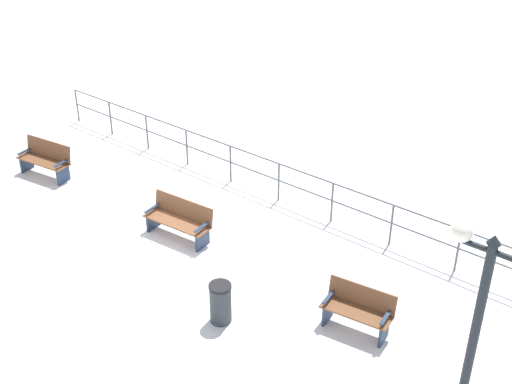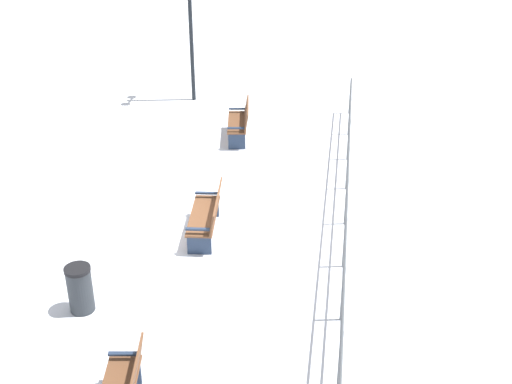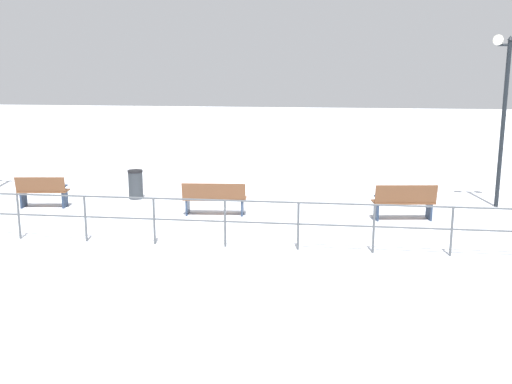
{
  "view_description": "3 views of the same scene",
  "coord_description": "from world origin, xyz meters",
  "px_view_note": "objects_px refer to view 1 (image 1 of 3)",
  "views": [
    {
      "loc": [
        9.01,
        9.58,
        8.72
      ],
      "look_at": [
        -1.37,
        1.26,
        1.08
      ],
      "focal_mm": 47.39,
      "sensor_mm": 36.0,
      "label": 1
    },
    {
      "loc": [
        -2.68,
        11.55,
        7.23
      ],
      "look_at": [
        -1.11,
        -0.01,
        1.03
      ],
      "focal_mm": 47.85,
      "sensor_mm": 36.0,
      "label": 2
    },
    {
      "loc": [
        -15.18,
        -3.09,
        3.92
      ],
      "look_at": [
        -0.56,
        -1.17,
        0.75
      ],
      "focal_mm": 41.94,
      "sensor_mm": 36.0,
      "label": 3
    }
  ],
  "objects_px": {
    "bench_third": "(358,309)",
    "bench_nearest": "(45,159)",
    "lamppost_middle": "(480,310)",
    "bench_second": "(179,219)",
    "trash_bin": "(221,303)"
  },
  "relations": [
    {
      "from": "bench_third",
      "to": "lamppost_middle",
      "type": "xyz_separation_m",
      "value": [
        1.77,
        2.69,
        2.53
      ]
    },
    {
      "from": "bench_nearest",
      "to": "lamppost_middle",
      "type": "bearing_deg",
      "value": 73.39
    },
    {
      "from": "bench_second",
      "to": "bench_nearest",
      "type": "bearing_deg",
      "value": -93.69
    },
    {
      "from": "bench_nearest",
      "to": "lamppost_middle",
      "type": "height_order",
      "value": "lamppost_middle"
    },
    {
      "from": "bench_third",
      "to": "trash_bin",
      "type": "relative_size",
      "value": 1.65
    },
    {
      "from": "bench_nearest",
      "to": "bench_third",
      "type": "bearing_deg",
      "value": 81.32
    },
    {
      "from": "bench_nearest",
      "to": "bench_second",
      "type": "height_order",
      "value": "bench_nearest"
    },
    {
      "from": "bench_third",
      "to": "bench_nearest",
      "type": "bearing_deg",
      "value": -98.43
    },
    {
      "from": "bench_nearest",
      "to": "lamppost_middle",
      "type": "xyz_separation_m",
      "value": [
        1.86,
        12.47,
        2.51
      ]
    },
    {
      "from": "bench_nearest",
      "to": "lamppost_middle",
      "type": "distance_m",
      "value": 12.85
    },
    {
      "from": "lamppost_middle",
      "to": "bench_second",
      "type": "bearing_deg",
      "value": -104.53
    },
    {
      "from": "bench_second",
      "to": "trash_bin",
      "type": "relative_size",
      "value": 1.99
    },
    {
      "from": "bench_second",
      "to": "lamppost_middle",
      "type": "bearing_deg",
      "value": 70.58
    },
    {
      "from": "bench_nearest",
      "to": "trash_bin",
      "type": "height_order",
      "value": "bench_nearest"
    },
    {
      "from": "bench_second",
      "to": "trash_bin",
      "type": "distance_m",
      "value": 3.16
    }
  ]
}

